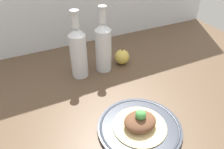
% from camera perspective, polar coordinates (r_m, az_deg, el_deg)
% --- Properties ---
extents(ground_plane, '(1.80, 1.10, 0.04)m').
position_cam_1_polar(ground_plane, '(0.88, 1.28, -7.42)').
color(ground_plane, brown).
extents(plate, '(0.28, 0.28, 0.01)m').
position_cam_1_polar(plate, '(0.76, 7.07, -13.58)').
color(plate, '#2D333D').
rests_on(plate, ground_plane).
extents(plated_food, '(0.18, 0.18, 0.07)m').
position_cam_1_polar(plated_food, '(0.74, 7.22, -12.24)').
color(plated_food, '#D6BC7F').
rests_on(plated_food, plate).
extents(cider_bottle_left, '(0.07, 0.07, 0.30)m').
position_cam_1_polar(cider_bottle_left, '(0.94, -8.80, 6.02)').
color(cider_bottle_left, silver).
rests_on(cider_bottle_left, ground_plane).
extents(cider_bottle_right, '(0.07, 0.07, 0.30)m').
position_cam_1_polar(cider_bottle_right, '(0.97, -2.28, 7.53)').
color(cider_bottle_right, silver).
rests_on(cider_bottle_right, ground_plane).
extents(apple, '(0.07, 0.07, 0.09)m').
position_cam_1_polar(apple, '(1.06, 2.64, 4.62)').
color(apple, gold).
rests_on(apple, ground_plane).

